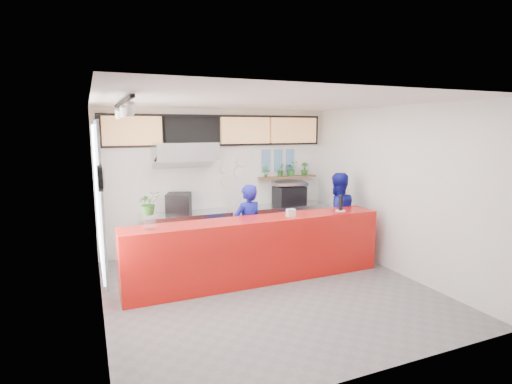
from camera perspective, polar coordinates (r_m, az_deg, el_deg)
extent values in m
plane|color=slate|center=(6.71, 1.59, -13.70)|extent=(5.00, 5.00, 0.00)
plane|color=silver|center=(6.20, 1.72, 12.79)|extent=(5.00, 5.00, 0.00)
plane|color=white|center=(8.59, -5.31, 1.72)|extent=(5.00, 0.00, 5.00)
plane|color=white|center=(5.73, -21.75, -2.65)|extent=(0.00, 5.00, 5.00)
plane|color=white|center=(7.66, 18.93, 0.35)|extent=(0.00, 5.00, 5.00)
cube|color=red|center=(6.86, 0.21, -8.28)|extent=(4.50, 0.60, 1.10)
cube|color=beige|center=(8.51, -5.40, 9.08)|extent=(5.00, 0.02, 0.80)
cube|color=#B2B5BA|center=(8.30, -9.86, -6.03)|extent=(1.80, 0.60, 0.90)
cube|color=black|center=(8.13, -10.97, -1.63)|extent=(0.60, 0.60, 0.42)
cube|color=#B2B5BA|center=(7.98, -10.11, 5.74)|extent=(1.20, 0.70, 0.35)
cube|color=#B2B5BA|center=(8.00, -10.07, 4.31)|extent=(1.20, 0.69, 0.31)
cube|color=#B2B5BA|center=(9.08, 4.46, -4.61)|extent=(1.80, 0.60, 0.90)
cube|color=black|center=(8.97, 4.78, -0.49)|extent=(0.66, 0.48, 0.42)
cube|color=#ABADB2|center=(8.93, 4.80, 1.25)|extent=(0.81, 0.64, 0.07)
cube|color=brown|center=(9.11, 4.52, 2.16)|extent=(1.40, 0.18, 0.04)
cube|color=tan|center=(8.04, -17.24, 8.35)|extent=(1.10, 0.10, 0.55)
cube|color=black|center=(8.24, -9.11, 8.65)|extent=(1.10, 0.10, 0.55)
cube|color=tan|center=(8.60, -1.50, 8.78)|extent=(1.10, 0.10, 0.55)
cube|color=tan|center=(9.09, 5.40, 8.76)|extent=(1.10, 0.10, 0.55)
cube|color=black|center=(8.48, -5.33, 8.74)|extent=(4.80, 0.04, 0.65)
cube|color=silver|center=(5.99, -21.65, -0.20)|extent=(0.04, 2.20, 1.90)
cube|color=#B2B5BA|center=(5.99, -21.46, -0.19)|extent=(0.03, 2.30, 2.00)
cylinder|color=black|center=(4.75, -21.38, 1.80)|extent=(0.05, 0.30, 0.30)
cylinder|color=white|center=(4.75, -21.02, 1.82)|extent=(0.02, 0.26, 0.26)
cube|color=black|center=(5.65, -18.49, 12.08)|extent=(0.05, 2.40, 0.04)
cylinder|color=silver|center=(8.58, -4.32, 3.41)|extent=(0.24, 0.03, 0.24)
cylinder|color=silver|center=(8.69, -2.43, 2.83)|extent=(0.24, 0.03, 0.24)
cylinder|color=silver|center=(8.62, -4.29, 1.42)|extent=(0.24, 0.03, 0.24)
cylinder|color=silver|center=(8.68, -2.13, 4.49)|extent=(0.24, 0.03, 0.24)
cube|color=#598CBF|center=(8.92, 1.46, 5.26)|extent=(0.20, 0.02, 0.25)
cube|color=#598CBF|center=(9.04, 3.20, 5.30)|extent=(0.20, 0.02, 0.25)
cube|color=#598CBF|center=(9.18, 4.89, 5.34)|extent=(0.20, 0.02, 0.25)
cube|color=#598CBF|center=(8.94, 1.45, 3.66)|extent=(0.20, 0.02, 0.25)
cube|color=#598CBF|center=(9.06, 3.18, 3.72)|extent=(0.20, 0.02, 0.25)
cube|color=#598CBF|center=(9.20, 4.86, 3.79)|extent=(0.20, 0.02, 0.25)
imported|color=navy|center=(7.29, -1.17, -5.17)|extent=(0.66, 0.51, 1.61)
imported|color=navy|center=(8.14, 11.45, -3.37)|extent=(0.88, 0.71, 1.73)
imported|color=#286222|center=(8.85, 1.38, 2.95)|extent=(0.16, 0.12, 0.26)
imported|color=#286222|center=(9.01, 3.56, 3.19)|extent=(0.20, 0.19, 0.30)
imported|color=#286222|center=(9.13, 5.07, 3.35)|extent=(0.35, 0.31, 0.34)
imported|color=#286222|center=(9.30, 6.95, 3.30)|extent=(0.21, 0.20, 0.30)
cylinder|color=silver|center=(6.21, -14.98, -4.12)|extent=(0.19, 0.19, 0.23)
imported|color=#286222|center=(6.15, -15.08, -1.53)|extent=(0.38, 0.35, 0.36)
cube|color=silver|center=(6.88, 4.99, -2.97)|extent=(0.15, 0.10, 0.13)
cylinder|color=silver|center=(7.47, 11.97, -2.63)|extent=(0.22, 0.22, 0.01)
cylinder|color=black|center=(7.44, 12.01, -1.51)|extent=(0.09, 0.09, 0.28)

